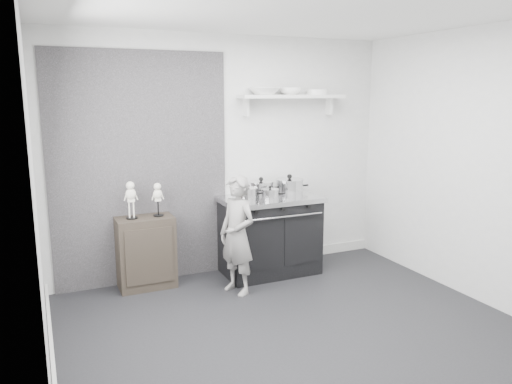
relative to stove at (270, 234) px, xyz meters
The scene contains 15 objects.
ground 1.60m from the stove, 106.15° to the right, with size 4.00×4.00×0.00m, color black.
room_shell 1.85m from the stove, 111.26° to the right, with size 4.02×3.62×2.71m.
wall_shelf 1.61m from the stove, 28.34° to the left, with size 1.30×0.26×0.24m.
stove is the anchor object (origin of this frame).
side_cabinet 1.41m from the stove, behind, with size 0.59×0.35×0.77m, color black.
child 0.71m from the stove, 144.49° to the right, with size 0.45×0.30×1.24m, color gray.
pot_front_left 0.60m from the stove, 166.88° to the right, with size 0.30×0.21×0.18m.
pot_back_left 0.55m from the stove, 110.97° to the left, with size 0.37×0.29×0.21m.
pot_back_right 0.61m from the stove, 15.02° to the left, with size 0.41×0.33×0.23m.
pot_front_center 0.53m from the stove, 114.45° to the right, with size 0.28×0.19×0.15m.
skeleton_full 1.63m from the stove, behind, with size 0.13×0.08×0.46m, color white, non-canonical shape.
skeleton_torso 1.36m from the stove, behind, with size 0.12×0.07×0.41m, color white, non-canonical shape.
bowl_large 1.64m from the stove, 85.50° to the left, with size 0.33×0.33×0.08m, color white.
bowl_small 1.67m from the stove, 28.98° to the left, with size 0.26×0.26×0.08m, color white.
plate_stack 1.77m from the stove, 15.43° to the left, with size 0.25×0.25×0.06m, color white.
Camera 1 is at (-1.98, -3.52, 2.06)m, focal length 35.00 mm.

